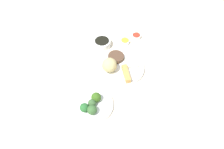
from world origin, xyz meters
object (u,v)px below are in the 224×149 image
main_plate (121,67)px  sauce_ramekin_sweet_and_sour (136,36)px  broccoli_plate (93,105)px  sauce_ramekin_hot_mustard (125,42)px  soy_sauce_bowl (102,43)px

main_plate → sauce_ramekin_sweet_and_sour: 0.29m
broccoli_plate → sauce_ramekin_hot_mustard: bearing=-104.0°
main_plate → soy_sauce_bowl: size_ratio=2.52×
broccoli_plate → sauce_ramekin_sweet_and_sour: 0.58m
soy_sauce_bowl → sauce_ramekin_sweet_and_sour: soy_sauce_bowl is taller
broccoli_plate → main_plate: bearing=-113.4°
sauce_ramekin_hot_mustard → sauce_ramekin_sweet_and_sour: (-0.07, -0.06, 0.00)m
sauce_ramekin_sweet_and_sour → soy_sauce_bowl: bearing=26.0°
soy_sauce_bowl → sauce_ramekin_sweet_and_sour: bearing=-154.0°
main_plate → sauce_ramekin_hot_mustard: size_ratio=4.57×
soy_sauce_bowl → broccoli_plate: bearing=92.5°
main_plate → broccoli_plate: bearing=66.6°
main_plate → sauce_ramekin_sweet_and_sour: sauce_ramekin_sweet_and_sour is taller
broccoli_plate → sauce_ramekin_sweet_and_sour: bearing=-109.2°
broccoli_plate → soy_sauce_bowl: (0.02, -0.44, 0.01)m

